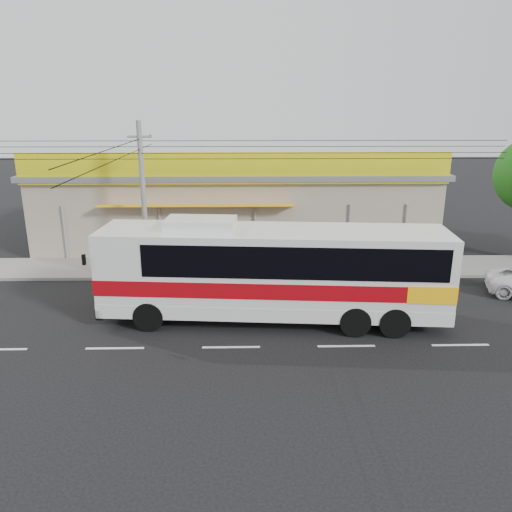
{
  "coord_description": "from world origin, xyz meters",
  "views": [
    {
      "loc": [
        0.55,
        -18.04,
        8.09
      ],
      "look_at": [
        0.95,
        2.0,
        1.91
      ],
      "focal_mm": 35.0,
      "sensor_mm": 36.0,
      "label": 1
    }
  ],
  "objects": [
    {
      "name": "storefront_building",
      "position": [
        -0.01,
        11.54,
        2.3
      ],
      "size": [
        22.6,
        9.2,
        5.7
      ],
      "color": "gray",
      "rests_on": "ground"
    },
    {
      "name": "lane_markings",
      "position": [
        0.0,
        -2.5,
        0.0
      ],
      "size": [
        50.0,
        0.12,
        0.01
      ],
      "primitive_type": null,
      "color": "silver",
      "rests_on": "ground"
    },
    {
      "name": "ground",
      "position": [
        0.0,
        0.0,
        0.0
      ],
      "size": [
        120.0,
        120.0,
        0.0
      ],
      "primitive_type": "plane",
      "color": "black",
      "rests_on": "ground"
    },
    {
      "name": "coach_bus",
      "position": [
        1.75,
        -0.24,
        2.14
      ],
      "size": [
        13.14,
        3.77,
        4.0
      ],
      "rotation": [
        0.0,
        0.0,
        -0.08
      ],
      "color": "silver",
      "rests_on": "ground"
    },
    {
      "name": "motorbike_dark",
      "position": [
        -5.13,
        5.37,
        0.6
      ],
      "size": [
        1.55,
        0.99,
        0.9
      ],
      "primitive_type": "imported",
      "rotation": [
        0.0,
        0.0,
        1.16
      ],
      "color": "black",
      "rests_on": "sidewalk"
    },
    {
      "name": "sidewalk",
      "position": [
        0.0,
        6.0,
        0.07
      ],
      "size": [
        30.0,
        3.2,
        0.15
      ],
      "primitive_type": "cube",
      "color": "gray",
      "rests_on": "ground"
    },
    {
      "name": "utility_pole",
      "position": [
        -4.3,
        5.39,
        6.05
      ],
      "size": [
        34.0,
        14.0,
        7.33
      ],
      "color": "slate",
      "rests_on": "ground"
    },
    {
      "name": "motorbike_red",
      "position": [
        -3.46,
        6.32,
        0.63
      ],
      "size": [
        1.9,
        0.93,
        0.96
      ],
      "primitive_type": "imported",
      "rotation": [
        0.0,
        0.0,
        1.4
      ],
      "color": "maroon",
      "rests_on": "sidewalk"
    }
  ]
}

